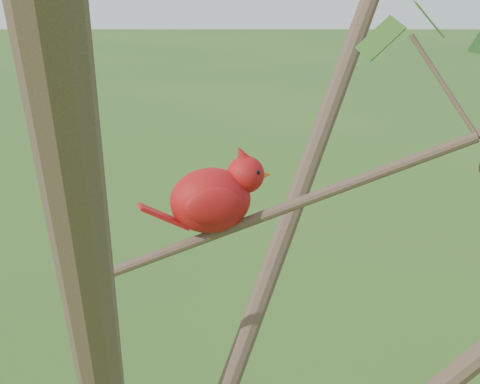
# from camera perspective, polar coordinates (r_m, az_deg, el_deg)

# --- Properties ---
(crabapple_tree) EXTENTS (2.35, 2.05, 2.95)m
(crabapple_tree) POSITION_cam_1_polar(r_m,az_deg,el_deg) (1.09, -8.44, -0.63)
(crabapple_tree) COLOR #442F24
(crabapple_tree) RESTS_ON ground
(cardinal) EXTENTS (0.22, 0.14, 0.15)m
(cardinal) POSITION_cam_1_polar(r_m,az_deg,el_deg) (1.19, -1.97, -0.36)
(cardinal) COLOR #A3130E
(cardinal) RESTS_ON ground
(distant_trees) EXTENTS (38.90, 12.45, 3.61)m
(distant_trees) POSITION_cam_1_polar(r_m,az_deg,el_deg) (23.62, -2.39, 13.83)
(distant_trees) COLOR #442F24
(distant_trees) RESTS_ON ground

